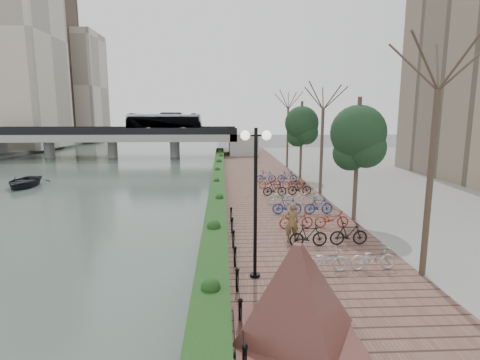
{
  "coord_description": "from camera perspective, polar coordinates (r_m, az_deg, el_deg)",
  "views": [
    {
      "loc": [
        0.96,
        -10.18,
        6.05
      ],
      "look_at": [
        2.07,
        13.26,
        2.0
      ],
      "focal_mm": 28.0,
      "sensor_mm": 36.0,
      "label": 1
    }
  ],
  "objects": [
    {
      "name": "lamppost",
      "position": [
        12.45,
        2.4,
        1.22
      ],
      "size": [
        1.02,
        0.32,
        5.16
      ],
      "color": "black",
      "rests_on": "promenade"
    },
    {
      "name": "ground",
      "position": [
        11.87,
        -7.46,
        -20.91
      ],
      "size": [
        220.0,
        220.0,
        0.0
      ],
      "primitive_type": "plane",
      "color": "#59595B",
      "rests_on": "ground"
    },
    {
      "name": "street_trees",
      "position": [
        24.03,
        14.37,
        3.84
      ],
      "size": [
        3.2,
        37.12,
        6.8
      ],
      "color": "#3C3223",
      "rests_on": "promenade"
    },
    {
      "name": "granite_monument",
      "position": [
        9.69,
        8.57,
        -16.53
      ],
      "size": [
        4.24,
        4.24,
        2.5
      ],
      "color": "#49281F",
      "rests_on": "promenade"
    },
    {
      "name": "inland_pavement",
      "position": [
        34.09,
        31.31,
        -1.45
      ],
      "size": [
        24.0,
        75.0,
        0.5
      ],
      "primitive_type": "cube",
      "color": "gray",
      "rests_on": "ground"
    },
    {
      "name": "bridge",
      "position": [
        57.08,
        -17.42,
        6.65
      ],
      "size": [
        36.0,
        10.77,
        6.5
      ],
      "color": "#A8A9A3",
      "rests_on": "ground"
    },
    {
      "name": "motorcycle",
      "position": [
        12.93,
        8.9,
        -13.65
      ],
      "size": [
        0.61,
        1.41,
        0.86
      ],
      "primitive_type": null,
      "rotation": [
        0.0,
        0.0,
        0.14
      ],
      "color": "black",
      "rests_on": "promenade"
    },
    {
      "name": "river_water",
      "position": [
        39.1,
        -26.77,
        -0.16
      ],
      "size": [
        30.0,
        130.0,
        0.02
      ],
      "primitive_type": "cube",
      "color": "#43544A",
      "rests_on": "ground"
    },
    {
      "name": "hedge",
      "position": [
        30.63,
        -3.35,
        -0.09
      ],
      "size": [
        1.1,
        56.0,
        0.6
      ],
      "primitive_type": "cube",
      "color": "#173D16",
      "rests_on": "promenade"
    },
    {
      "name": "chain_fence",
      "position": [
        13.24,
        -0.6,
        -13.31
      ],
      "size": [
        0.1,
        14.1,
        0.7
      ],
      "color": "black",
      "rests_on": "promenade"
    },
    {
      "name": "boat",
      "position": [
        36.98,
        -30.07,
        -0.17
      ],
      "size": [
        3.69,
        4.88,
        0.95
      ],
      "primitive_type": "imported",
      "rotation": [
        0.0,
        0.0,
        0.09
      ],
      "color": "black",
      "rests_on": "river_water"
    },
    {
      "name": "pedestrian",
      "position": [
        16.8,
        7.87,
        -6.4
      ],
      "size": [
        0.65,
        0.43,
        1.78
      ],
      "primitive_type": "imported",
      "rotation": [
        0.0,
        0.0,
        3.15
      ],
      "color": "brown",
      "rests_on": "promenade"
    },
    {
      "name": "bicycle_parking",
      "position": [
        22.63,
        8.95,
        -3.29
      ],
      "size": [
        2.4,
        19.89,
        1.0
      ],
      "color": "#B4B4B9",
      "rests_on": "promenade"
    },
    {
      "name": "promenade",
      "position": [
        28.44,
        3.48,
        -1.99
      ],
      "size": [
        8.0,
        75.0,
        0.5
      ],
      "primitive_type": "cube",
      "color": "brown",
      "rests_on": "ground"
    }
  ]
}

